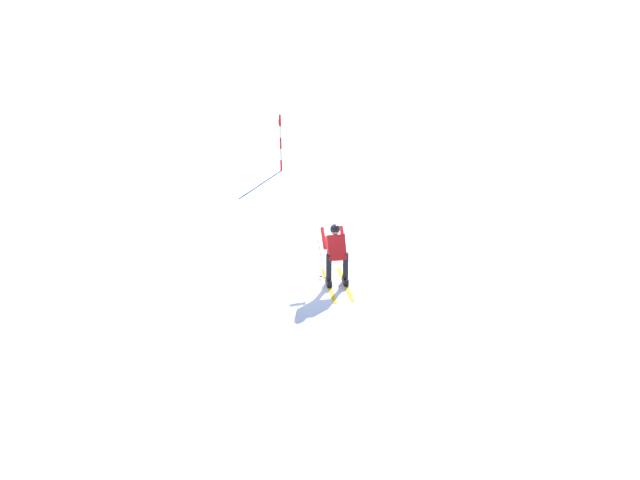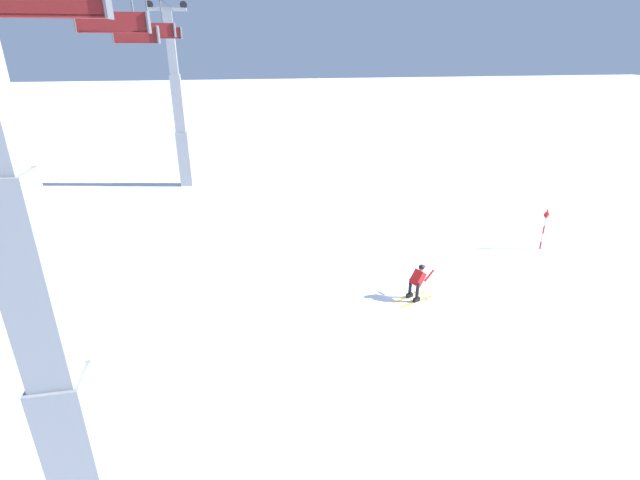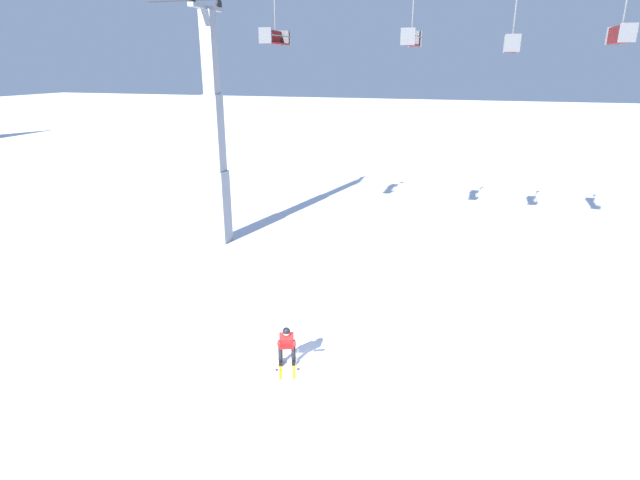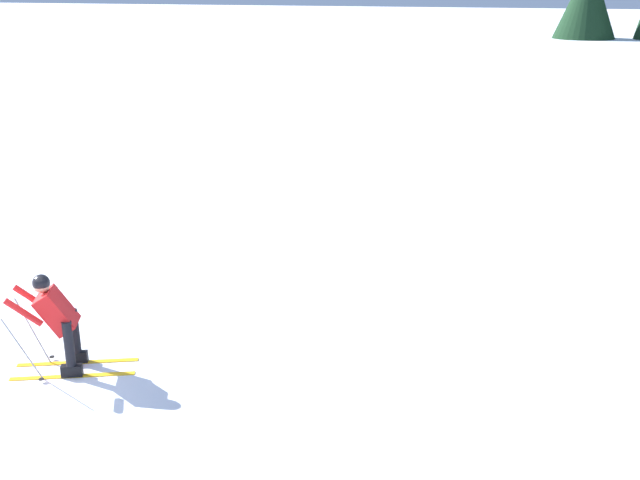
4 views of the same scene
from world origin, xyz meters
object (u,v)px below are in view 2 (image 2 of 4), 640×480
Objects in this scene: chairlift_seat_second at (113,22)px; chairlift_seat_middle at (136,33)px; chairlift_seat_fourth at (149,30)px; chairlift_seat_farthest at (164,33)px; trail_marker_pole at (544,228)px; chairlift_seat_nearest at (42,1)px; lift_tower_far at (179,115)px; skier_carving_main at (418,280)px; lift_tower_near at (43,325)px.

chairlift_seat_middle is (3.88, 0.00, -0.22)m from chairlift_seat_second.
chairlift_seat_fourth and chairlift_seat_farthest have the same top height.
trail_marker_pole is at bearing -123.19° from chairlift_seat_farthest.
chairlift_seat_nearest is 0.99× the size of chairlift_seat_middle.
lift_tower_far is 22.91m from chairlift_seat_nearest.
chairlift_seat_second is at bearing 0.00° from chairlift_seat_nearest.
lift_tower_far is 4.90× the size of chairlift_seat_middle.
chairlift_seat_farthest reaches higher than skier_carving_main.
chairlift_seat_nearest and chairlift_seat_middle have the same top height.
chairlift_seat_second and chairlift_seat_fourth have the same top height.
chairlift_seat_nearest is (-4.22, 9.92, 9.04)m from skier_carving_main.
lift_tower_near reaches higher than trail_marker_pole.
chairlift_seat_fourth is at bearing 0.00° from lift_tower_near.
chairlift_seat_second is 19.66m from trail_marker_pole.
lift_tower_far is at bearing 49.95° from trail_marker_pole.
chairlift_seat_nearest is at bearing 0.00° from lift_tower_near.
chairlift_seat_middle is (9.86, 0.00, -0.33)m from chairlift_seat_nearest.
trail_marker_pole is (-11.50, -17.58, -8.67)m from chairlift_seat_farthest.
lift_tower_far is 10.08m from chairlift_seat_fourth.
chairlift_seat_nearest is 13.57m from chairlift_seat_fourth.
chairlift_seat_nearest and chairlift_seat_second have the same top height.
lift_tower_far is 5.77× the size of trail_marker_pole.
lift_tower_near is at bearing 121.58° from trail_marker_pole.
lift_tower_far is 5.44× the size of chairlift_seat_second.
lift_tower_near is 4.90× the size of chairlift_seat_middle.
trail_marker_pole is (-5.99, -17.58, -8.65)m from chairlift_seat_fourth.
chairlift_seat_second is 1.06× the size of trail_marker_pole.
lift_tower_near is 5.57× the size of chairlift_seat_farthest.
chairlift_seat_middle is 1.18× the size of trail_marker_pole.
lift_tower_far reaches higher than chairlift_seat_fourth.
chairlift_seat_farthest is at bearing 33.75° from skier_carving_main.
lift_tower_far reaches higher than chairlift_seat_second.
chairlift_seat_middle is 9.22m from chairlift_seat_farthest.
chairlift_seat_nearest is 9.86m from chairlift_seat_middle.
skier_carving_main is 0.15× the size of lift_tower_far.
lift_tower_far reaches higher than trail_marker_pole.
chairlift_seat_nearest reaches higher than skier_carving_main.
lift_tower_near is 17.52m from chairlift_seat_fourth.
lift_tower_far is at bearing 28.69° from skier_carving_main.
trail_marker_pole is at bearing -97.40° from chairlift_seat_middle.
chairlift_seat_farthest is (-3.28, -0.00, 4.95)m from lift_tower_far.
chairlift_seat_second is at bearing 180.00° from chairlift_seat_farthest.
chairlift_seat_fourth is at bearing 71.18° from trail_marker_pole.
chairlift_seat_farthest is at bearing -0.00° from chairlift_seat_fourth.
chairlift_seat_middle reaches higher than skier_carving_main.
trail_marker_pole is (-2.28, -17.58, -8.43)m from chairlift_seat_middle.
chairlift_seat_nearest and chairlift_seat_fourth have the same top height.
skier_carving_main is 13.03m from lift_tower_near.
chairlift_seat_farthest is at bearing 0.00° from chairlift_seat_nearest.
chairlift_seat_nearest is 5.97m from chairlift_seat_second.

